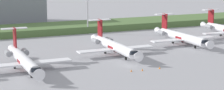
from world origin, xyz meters
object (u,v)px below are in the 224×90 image
antenna_mast (88,12)px  safety_cone_mid_marker (142,70)px  regional_jet_fourth (181,36)px  safety_cone_rear_marker (160,68)px  regional_jet_second (24,60)px  safety_cone_front_marker (131,71)px  regional_jet_third (114,46)px

antenna_mast → safety_cone_mid_marker: antenna_mast is taller
regional_jet_fourth → safety_cone_rear_marker: 34.92m
regional_jet_second → safety_cone_rear_marker: regional_jet_second is taller
regional_jet_fourth → safety_cone_front_marker: bearing=-140.6°
antenna_mast → safety_cone_front_marker: bearing=-100.4°
safety_cone_mid_marker → safety_cone_rear_marker: (4.86, -0.03, 0.00)m
safety_cone_front_marker → safety_cone_rear_marker: same height
regional_jet_second → regional_jet_fourth: 55.77m
regional_jet_third → safety_cone_rear_marker: 20.64m
regional_jet_fourth → antenna_mast: bearing=121.9°
safety_cone_front_marker → regional_jet_fourth: bearing=39.4°
regional_jet_second → safety_cone_rear_marker: 33.66m
safety_cone_mid_marker → antenna_mast: bearing=82.4°
regional_jet_second → regional_jet_fourth: same height
regional_jet_fourth → safety_cone_mid_marker: (-28.17, -25.87, -2.26)m
regional_jet_third → safety_cone_mid_marker: regional_jet_third is taller
safety_cone_front_marker → antenna_mast: bearing=79.6°
safety_cone_rear_marker → antenna_mast: bearing=87.1°
antenna_mast → regional_jet_second: bearing=-126.7°
antenna_mast → safety_cone_mid_marker: bearing=-97.6°
regional_jet_second → safety_cone_mid_marker: bearing=-26.5°
regional_jet_second → safety_cone_front_marker: 26.55m
regional_jet_fourth → safety_cone_front_marker: 40.22m
regional_jet_fourth → safety_cone_front_marker: (-31.02, -25.50, -2.26)m
safety_cone_front_marker → safety_cone_rear_marker: size_ratio=1.00×
safety_cone_front_marker → safety_cone_rear_marker: (7.71, -0.40, 0.00)m
regional_jet_fourth → antenna_mast: (-20.33, 32.62, 5.82)m
regional_jet_second → safety_cone_front_marker: (23.24, -12.63, -2.26)m
antenna_mast → safety_cone_front_marker: 59.65m
antenna_mast → safety_cone_rear_marker: antenna_mast is taller
regional_jet_third → safety_cone_mid_marker: 20.37m
antenna_mast → safety_cone_front_marker: (-10.69, -58.12, -8.08)m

